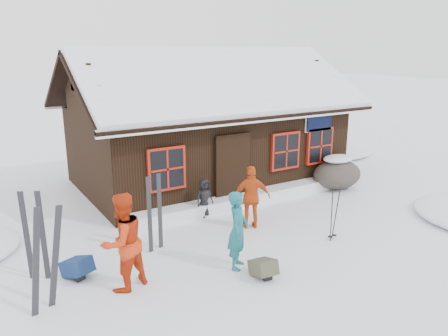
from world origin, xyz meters
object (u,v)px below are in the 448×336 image
(skier_teal, at_px, (238,230))
(ski_poles, at_px, (334,214))
(boulder, at_px, (337,173))
(backpack_olive, at_px, (263,271))
(ski_pair_left, at_px, (46,260))
(backpack_blue, at_px, (78,270))
(skier_orange_right, at_px, (252,197))
(skier_crouched, at_px, (204,198))
(skier_orange_left, at_px, (123,242))

(skier_teal, bearing_deg, ski_poles, -46.66)
(boulder, bearing_deg, backpack_olive, -148.27)
(boulder, relative_size, ski_poles, 1.26)
(boulder, distance_m, ski_pair_left, 9.43)
(ski_pair_left, distance_m, backpack_blue, 1.29)
(skier_teal, xyz_separation_m, backpack_blue, (-2.88, 1.28, -0.65))
(skier_orange_right, relative_size, skier_crouched, 1.54)
(ski_pair_left, bearing_deg, ski_poles, -9.79)
(ski_poles, distance_m, backpack_blue, 5.69)
(ski_pair_left, xyz_separation_m, backpack_blue, (0.66, 0.82, -0.74))
(skier_orange_left, xyz_separation_m, ski_poles, (4.86, -0.46, -0.30))
(skier_crouched, height_order, backpack_blue, skier_crouched)
(skier_orange_right, xyz_separation_m, backpack_blue, (-4.30, -0.26, -0.64))
(skier_teal, height_order, skier_crouched, skier_teal)
(backpack_blue, bearing_deg, skier_orange_left, -74.51)
(ski_pair_left, distance_m, ski_poles, 6.20)
(skier_teal, bearing_deg, skier_orange_left, 123.33)
(ski_pair_left, relative_size, ski_poles, 1.42)
(skier_teal, height_order, ski_pair_left, ski_pair_left)
(skier_teal, relative_size, skier_crouched, 1.58)
(skier_crouched, distance_m, ski_pair_left, 4.97)
(skier_crouched, bearing_deg, boulder, -7.56)
(skier_orange_right, bearing_deg, skier_teal, 73.66)
(boulder, bearing_deg, skier_teal, -154.01)
(ski_pair_left, bearing_deg, backpack_blue, 46.17)
(boulder, relative_size, ski_pair_left, 0.89)
(boulder, bearing_deg, skier_crouched, 178.86)
(ski_poles, bearing_deg, backpack_blue, 166.56)
(skier_crouched, bearing_deg, backpack_blue, -163.70)
(backpack_olive, bearing_deg, ski_poles, 19.91)
(skier_orange_right, relative_size, boulder, 0.95)
(skier_orange_left, bearing_deg, skier_crouched, -161.63)
(backpack_blue, bearing_deg, backpack_olive, -53.65)
(skier_orange_right, height_order, ski_poles, skier_orange_right)
(ski_pair_left, bearing_deg, backpack_olive, -21.36)
(skier_orange_right, bearing_deg, boulder, -137.67)
(skier_orange_left, relative_size, skier_orange_right, 1.17)
(ski_pair_left, height_order, ski_poles, ski_pair_left)
(boulder, relative_size, backpack_blue, 2.96)
(skier_orange_left, bearing_deg, skier_teal, 149.21)
(skier_crouched, relative_size, boulder, 0.62)
(backpack_blue, relative_size, backpack_olive, 1.07)
(skier_orange_left, xyz_separation_m, backpack_blue, (-0.66, 0.86, -0.77))
(ski_pair_left, relative_size, backpack_olive, 3.57)
(ski_pair_left, xyz_separation_m, ski_poles, (6.17, -0.50, -0.27))
(skier_orange_left, relative_size, boulder, 1.11)
(skier_crouched, bearing_deg, skier_teal, -112.52)
(ski_poles, height_order, backpack_blue, ski_poles)
(skier_teal, relative_size, backpack_blue, 2.87)
(skier_orange_left, height_order, skier_orange_right, skier_orange_left)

